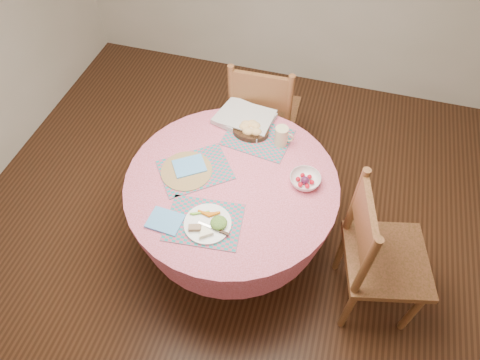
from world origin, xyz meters
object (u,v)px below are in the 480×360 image
object	(u,v)px
dinner_plate	(209,224)
fruit_bowl	(305,180)
bread_bowl	(251,129)
dining_table	(232,201)
wicker_trivet	(187,171)
chair_right	(378,255)
chair_back	(263,114)
latte_mug	(282,136)

from	to	relation	value
dinner_plate	fruit_bowl	size ratio (longest dim) A/B	1.23
bread_bowl	fruit_bowl	world-z (taller)	bread_bowl
dining_table	bread_bowl	size ratio (longest dim) A/B	5.39
dinner_plate	wicker_trivet	bearing A→B (deg)	127.34
wicker_trivet	dinner_plate	size ratio (longest dim) A/B	1.18
wicker_trivet	fruit_bowl	size ratio (longest dim) A/B	1.44
chair_right	chair_back	bearing A→B (deg)	30.37
dining_table	wicker_trivet	distance (m)	0.34
wicker_trivet	fruit_bowl	xyz separation A→B (m)	(0.68, 0.11, 0.02)
dining_table	chair_right	size ratio (longest dim) A/B	1.18
wicker_trivet	latte_mug	xyz separation A→B (m)	(0.48, 0.37, 0.06)
chair_back	wicker_trivet	xyz separation A→B (m)	(-0.26, -0.82, 0.22)
dining_table	bread_bowl	bearing A→B (deg)	89.52
chair_right	fruit_bowl	distance (m)	0.58
wicker_trivet	bread_bowl	distance (m)	0.49
chair_back	latte_mug	xyz separation A→B (m)	(0.22, -0.46, 0.28)
dinner_plate	bread_bowl	xyz separation A→B (m)	(0.03, 0.73, 0.02)
dining_table	chair_back	world-z (taller)	chair_back
dining_table	chair_back	bearing A→B (deg)	90.82
chair_back	latte_mug	world-z (taller)	chair_back
bread_bowl	latte_mug	xyz separation A→B (m)	(0.20, -0.04, 0.03)
latte_mug	dining_table	bearing A→B (deg)	-119.80
fruit_bowl	chair_right	bearing A→B (deg)	-25.11
chair_right	bread_bowl	size ratio (longest dim) A/B	4.55
bread_bowl	latte_mug	distance (m)	0.21
wicker_trivet	chair_back	bearing A→B (deg)	72.38
chair_back	dinner_plate	world-z (taller)	chair_back
latte_mug	bread_bowl	bearing A→B (deg)	169.53
chair_back	fruit_bowl	xyz separation A→B (m)	(0.42, -0.72, 0.24)
wicker_trivet	bread_bowl	world-z (taller)	bread_bowl
chair_right	chair_back	size ratio (longest dim) A/B	1.02
dining_table	chair_right	xyz separation A→B (m)	(0.89, -0.12, -0.01)
bread_bowl	fruit_bowl	xyz separation A→B (m)	(0.40, -0.30, -0.01)
dining_table	fruit_bowl	distance (m)	0.47
bread_bowl	fruit_bowl	bearing A→B (deg)	-36.64
chair_right	dinner_plate	xyz separation A→B (m)	(-0.92, -0.20, 0.23)
dining_table	dinner_plate	xyz separation A→B (m)	(-0.03, -0.32, 0.22)
wicker_trivet	bread_bowl	bearing A→B (deg)	55.68
dining_table	dinner_plate	world-z (taller)	dinner_plate
dinner_plate	bread_bowl	world-z (taller)	bread_bowl
chair_right	dinner_plate	distance (m)	0.97
bread_bowl	fruit_bowl	size ratio (longest dim) A/B	1.11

